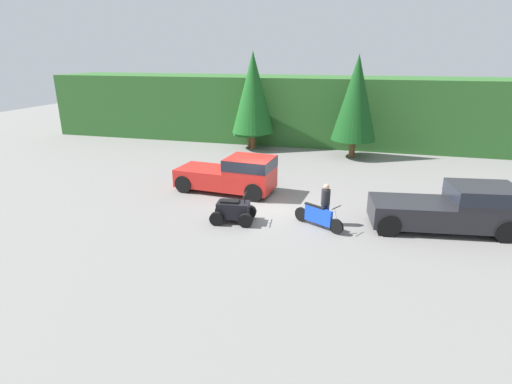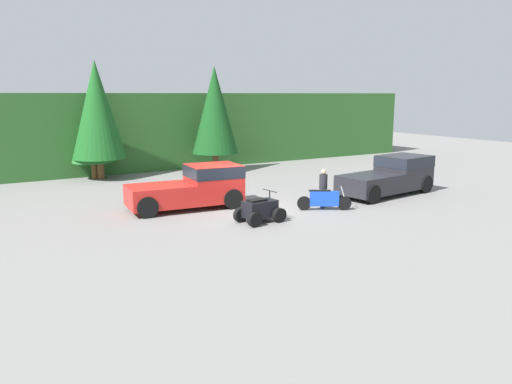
% 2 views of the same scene
% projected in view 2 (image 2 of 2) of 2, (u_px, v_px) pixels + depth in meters
% --- Properties ---
extents(ground_plane, '(80.00, 80.00, 0.00)m').
position_uv_depth(ground_plane, '(253.00, 210.00, 22.34)').
color(ground_plane, slate).
extents(hillside_backdrop, '(44.00, 6.00, 5.16)m').
position_uv_depth(hillside_backdrop, '(139.00, 130.00, 35.33)').
color(hillside_backdrop, '#2D6028').
rests_on(hillside_backdrop, ground_plane).
extents(tree_left, '(2.54, 2.54, 5.78)m').
position_uv_depth(tree_left, '(91.00, 123.00, 29.80)').
color(tree_left, brown).
rests_on(tree_left, ground_plane).
extents(tree_mid_left, '(3.12, 3.12, 7.10)m').
position_uv_depth(tree_mid_left, '(97.00, 110.00, 29.61)').
color(tree_mid_left, brown).
rests_on(tree_mid_left, ground_plane).
extents(tree_mid_right, '(3.03, 3.03, 6.89)m').
position_uv_depth(tree_mid_right, '(215.00, 110.00, 32.66)').
color(tree_mid_right, brown).
rests_on(tree_mid_right, ground_plane).
extents(pickup_truck_red, '(5.24, 2.56, 1.93)m').
position_uv_depth(pickup_truck_red, '(195.00, 186.00, 22.56)').
color(pickup_truck_red, red).
rests_on(pickup_truck_red, ground_plane).
extents(pickup_truck_second, '(5.75, 2.82, 1.93)m').
position_uv_depth(pickup_truck_second, '(392.00, 174.00, 25.75)').
color(pickup_truck_second, '#232328').
rests_on(pickup_truck_second, ground_plane).
extents(dirt_bike, '(2.14, 1.35, 1.13)m').
position_uv_depth(dirt_bike, '(324.00, 200.00, 22.19)').
color(dirt_bike, black).
rests_on(dirt_bike, ground_plane).
extents(quad_atv, '(1.94, 1.37, 1.26)m').
position_uv_depth(quad_atv, '(260.00, 210.00, 20.10)').
color(quad_atv, black).
rests_on(quad_atv, ground_plane).
extents(rider_person, '(0.52, 0.52, 1.79)m').
position_uv_depth(rider_person, '(323.00, 187.00, 22.54)').
color(rider_person, navy).
rests_on(rider_person, ground_plane).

